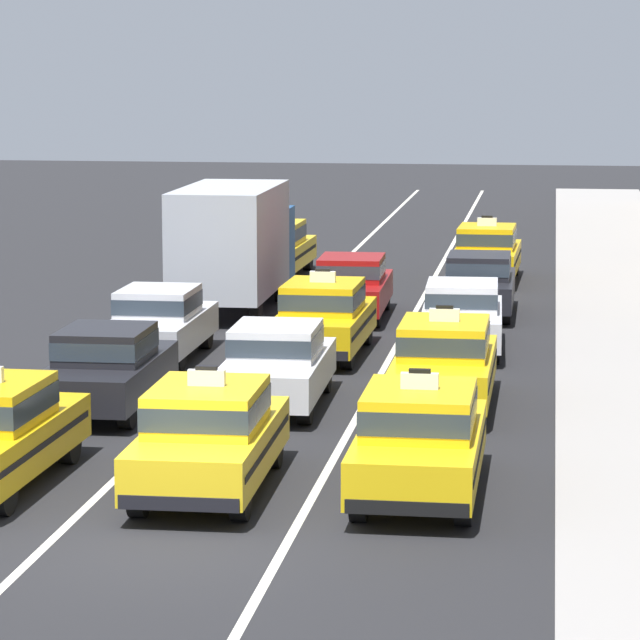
% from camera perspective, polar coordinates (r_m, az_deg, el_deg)
% --- Properties ---
extents(ground_plane, '(160.00, 160.00, 0.00)m').
position_cam_1_polar(ground_plane, '(22.20, -5.43, -7.89)').
color(ground_plane, '#232326').
extents(lane_stripe_left_center, '(0.14, 80.00, 0.01)m').
position_cam_1_polar(lane_stripe_left_center, '(41.67, -1.12, 0.22)').
color(lane_stripe_left_center, silver).
rests_on(lane_stripe_left_center, ground).
extents(lane_stripe_center_right, '(0.14, 80.00, 0.01)m').
position_cam_1_polar(lane_stripe_center_right, '(41.27, 3.27, 0.12)').
color(lane_stripe_center_right, silver).
rests_on(lane_stripe_center_right, ground).
extents(sedan_left_second, '(1.83, 4.33, 1.58)m').
position_cam_1_polar(sedan_left_second, '(30.36, -7.50, -1.62)').
color(sedan_left_second, black).
rests_on(sedan_left_second, ground).
extents(sedan_left_third, '(1.78, 4.31, 1.58)m').
position_cam_1_polar(sedan_left_third, '(35.44, -5.68, -0.03)').
color(sedan_left_third, black).
rests_on(sedan_left_third, ground).
extents(box_truck_left_fourth, '(2.37, 6.99, 3.27)m').
position_cam_1_polar(box_truck_left_fourth, '(42.26, -3.00, 2.76)').
color(box_truck_left_fourth, black).
rests_on(box_truck_left_fourth, ground).
extents(taxi_left_fifth, '(1.89, 4.59, 1.96)m').
position_cam_1_polar(taxi_left_fifth, '(48.78, -1.60, 2.57)').
color(taxi_left_fifth, black).
rests_on(taxi_left_fifth, ground).
extents(taxi_center_nearest, '(1.89, 4.59, 1.96)m').
position_cam_1_polar(taxi_center_nearest, '(24.60, -3.92, -4.05)').
color(taxi_center_nearest, black).
rests_on(taxi_center_nearest, ground).
extents(sedan_center_second, '(1.85, 4.34, 1.58)m').
position_cam_1_polar(sedan_center_second, '(30.46, -1.53, -1.51)').
color(sedan_center_second, black).
rests_on(sedan_center_second, ground).
extents(taxi_center_third, '(1.87, 4.58, 1.96)m').
position_cam_1_polar(taxi_center_third, '(35.65, 0.12, 0.12)').
color(taxi_center_third, black).
rests_on(taxi_center_third, ground).
extents(sedan_center_fourth, '(1.86, 4.34, 1.58)m').
position_cam_1_polar(sedan_center_fourth, '(40.90, 1.12, 1.24)').
color(sedan_center_fourth, black).
rests_on(sedan_center_fourth, ground).
extents(taxi_right_nearest, '(1.84, 4.57, 1.96)m').
position_cam_1_polar(taxi_right_nearest, '(24.35, 3.52, -4.18)').
color(taxi_right_nearest, black).
rests_on(taxi_right_nearest, ground).
extents(taxi_right_second, '(1.83, 4.56, 1.96)m').
position_cam_1_polar(taxi_right_second, '(30.49, 4.38, -1.46)').
color(taxi_right_second, black).
rests_on(taxi_right_second, ground).
extents(sedan_right_third, '(1.90, 4.36, 1.58)m').
position_cam_1_polar(sedan_right_third, '(36.30, 5.01, 0.20)').
color(sedan_right_third, black).
rests_on(sedan_right_third, ground).
extents(sedan_right_fourth, '(1.78, 4.31, 1.58)m').
position_cam_1_polar(sedan_right_fourth, '(41.54, 5.60, 1.32)').
color(sedan_right_fourth, black).
rests_on(sedan_right_fourth, ground).
extents(taxi_right_fifth, '(1.92, 4.60, 1.96)m').
position_cam_1_polar(taxi_right_fifth, '(47.80, 5.87, 2.39)').
color(taxi_right_fifth, black).
rests_on(taxi_right_fifth, ground).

